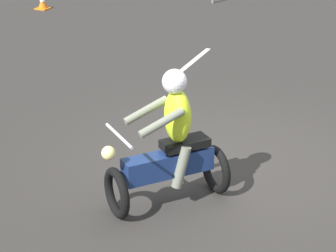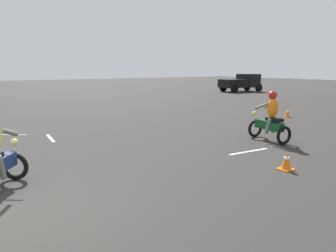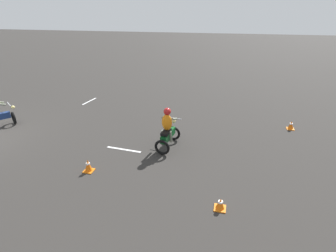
{
  "view_description": "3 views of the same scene",
  "coord_description": "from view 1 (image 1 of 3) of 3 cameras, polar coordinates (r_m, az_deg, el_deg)",
  "views": [
    {
      "loc": [
        -7.26,
        -2.88,
        3.94
      ],
      "look_at": [
        -1.23,
        0.2,
        1.0
      ],
      "focal_mm": 70.0,
      "sensor_mm": 36.0,
      "label": 1
    },
    {
      "loc": [
        5.72,
        -0.4,
        2.41
      ],
      "look_at": [
        -1.25,
        4.22,
        0.9
      ],
      "focal_mm": 35.0,
      "sensor_mm": 36.0,
      "label": 2
    },
    {
      "loc": [
        7.62,
        10.45,
        4.94
      ],
      "look_at": [
        -1.28,
        8.23,
        0.9
      ],
      "focal_mm": 28.0,
      "sensor_mm": 36.0,
      "label": 3
    }
  ],
  "objects": [
    {
      "name": "lane_stripe_e",
      "position": [
        12.81,
        2.06,
        5.56
      ],
      "size": [
        2.01,
        0.26,
        0.01
      ],
      "primitive_type": "cube",
      "rotation": [
        0.0,
        0.0,
        1.65
      ],
      "color": "silver",
      "rests_on": "ground"
    },
    {
      "name": "motorcycle_rider_foreground",
      "position": [
        7.51,
        0.24,
        -1.87
      ],
      "size": [
        1.48,
        1.31,
        1.66
      ],
      "rotation": [
        0.0,
        0.0,
        0.94
      ],
      "color": "black",
      "rests_on": "ground"
    },
    {
      "name": "ground_plane",
      "position": [
        8.75,
        4.85,
        -3.4
      ],
      "size": [
        120.0,
        120.0,
        0.0
      ],
      "primitive_type": "plane",
      "color": "#2D2B28"
    },
    {
      "name": "traffic_cone_far_right",
      "position": [
        17.38,
        -10.87,
        10.46
      ],
      "size": [
        0.32,
        0.32,
        0.31
      ],
      "color": "orange",
      "rests_on": "ground"
    }
  ]
}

